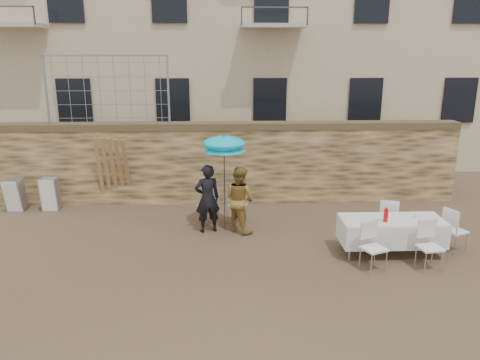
{
  "coord_description": "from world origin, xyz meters",
  "views": [
    {
      "loc": [
        0.04,
        -7.62,
        4.15
      ],
      "look_at": [
        0.4,
        2.2,
        1.4
      ],
      "focal_mm": 35.0,
      "sensor_mm": 36.0,
      "label": 1
    }
  ],
  "objects_px": {
    "soda_bottle": "(386,216)",
    "table_chair_front_left": "(374,247)",
    "woman_dress": "(240,199)",
    "table_chair_front_right": "(430,246)",
    "couple_chair_right": "(237,204)",
    "chair_stack_right": "(52,192)",
    "umbrella": "(224,146)",
    "chair_stack_left": "(18,193)",
    "banquet_table": "(392,221)",
    "table_chair_back": "(388,219)",
    "couple_chair_left": "(208,205)",
    "man_suit": "(207,199)",
    "table_chair_side": "(455,229)"
  },
  "relations": [
    {
      "from": "woman_dress",
      "to": "chair_stack_right",
      "type": "bearing_deg",
      "value": 24.4
    },
    {
      "from": "woman_dress",
      "to": "chair_stack_left",
      "type": "distance_m",
      "value": 6.15
    },
    {
      "from": "table_chair_back",
      "to": "chair_stack_left",
      "type": "bearing_deg",
      "value": 0.24
    },
    {
      "from": "man_suit",
      "to": "table_chair_front_left",
      "type": "xyz_separation_m",
      "value": [
        3.26,
        -2.14,
        -0.33
      ]
    },
    {
      "from": "woman_dress",
      "to": "table_chair_side",
      "type": "bearing_deg",
      "value": -151.62
    },
    {
      "from": "couple_chair_right",
      "to": "table_chair_front_right",
      "type": "xyz_separation_m",
      "value": [
        3.66,
        -2.69,
        0.0
      ]
    },
    {
      "from": "man_suit",
      "to": "couple_chair_left",
      "type": "xyz_separation_m",
      "value": [
        0.0,
        0.55,
        -0.33
      ]
    },
    {
      "from": "banquet_table",
      "to": "woman_dress",
      "type": "bearing_deg",
      "value": 155.95
    },
    {
      "from": "umbrella",
      "to": "chair_stack_left",
      "type": "relative_size",
      "value": 2.33
    },
    {
      "from": "couple_chair_right",
      "to": "banquet_table",
      "type": "bearing_deg",
      "value": 170.95
    },
    {
      "from": "man_suit",
      "to": "couple_chair_right",
      "type": "xyz_separation_m",
      "value": [
        0.7,
        0.55,
        -0.33
      ]
    },
    {
      "from": "table_chair_side",
      "to": "chair_stack_left",
      "type": "xyz_separation_m",
      "value": [
        -10.38,
        3.09,
        -0.02
      ]
    },
    {
      "from": "table_chair_front_right",
      "to": "soda_bottle",
      "type": "bearing_deg",
      "value": 130.63
    },
    {
      "from": "umbrella",
      "to": "couple_chair_right",
      "type": "bearing_deg",
      "value": 56.31
    },
    {
      "from": "soda_bottle",
      "to": "chair_stack_left",
      "type": "distance_m",
      "value": 9.41
    },
    {
      "from": "man_suit",
      "to": "woman_dress",
      "type": "bearing_deg",
      "value": 164.19
    },
    {
      "from": "soda_bottle",
      "to": "chair_stack_right",
      "type": "height_order",
      "value": "soda_bottle"
    },
    {
      "from": "woman_dress",
      "to": "chair_stack_left",
      "type": "relative_size",
      "value": 1.71
    },
    {
      "from": "umbrella",
      "to": "table_chair_front_left",
      "type": "xyz_separation_m",
      "value": [
        2.86,
        -2.24,
        -1.55
      ]
    },
    {
      "from": "soda_bottle",
      "to": "table_chair_back",
      "type": "relative_size",
      "value": 0.27
    },
    {
      "from": "table_chair_back",
      "to": "chair_stack_right",
      "type": "bearing_deg",
      "value": -1.27
    },
    {
      "from": "couple_chair_left",
      "to": "table_chair_back",
      "type": "height_order",
      "value": "same"
    },
    {
      "from": "banquet_table",
      "to": "table_chair_back",
      "type": "distance_m",
      "value": 0.86
    },
    {
      "from": "soda_bottle",
      "to": "couple_chair_left",
      "type": "bearing_deg",
      "value": 150.3
    },
    {
      "from": "table_chair_side",
      "to": "chair_stack_right",
      "type": "height_order",
      "value": "table_chair_side"
    },
    {
      "from": "woman_dress",
      "to": "soda_bottle",
      "type": "xyz_separation_m",
      "value": [
        2.91,
        -1.54,
        0.12
      ]
    },
    {
      "from": "couple_chair_left",
      "to": "table_chair_side",
      "type": "bearing_deg",
      "value": 123.89
    },
    {
      "from": "couple_chair_right",
      "to": "soda_bottle",
      "type": "height_order",
      "value": "soda_bottle"
    },
    {
      "from": "couple_chair_left",
      "to": "chair_stack_right",
      "type": "distance_m",
      "value": 4.4
    },
    {
      "from": "couple_chair_left",
      "to": "couple_chair_right",
      "type": "distance_m",
      "value": 0.7
    },
    {
      "from": "woman_dress",
      "to": "table_chair_front_right",
      "type": "bearing_deg",
      "value": -166.3
    },
    {
      "from": "table_chair_side",
      "to": "chair_stack_left",
      "type": "relative_size",
      "value": 1.04
    },
    {
      "from": "banquet_table",
      "to": "soda_bottle",
      "type": "distance_m",
      "value": 0.3
    },
    {
      "from": "man_suit",
      "to": "soda_bottle",
      "type": "bearing_deg",
      "value": 141.39
    },
    {
      "from": "soda_bottle",
      "to": "table_chair_front_left",
      "type": "distance_m",
      "value": 0.84
    },
    {
      "from": "couple_chair_right",
      "to": "chair_stack_right",
      "type": "distance_m",
      "value": 5.08
    },
    {
      "from": "umbrella",
      "to": "chair_stack_right",
      "type": "bearing_deg",
      "value": 159.78
    },
    {
      "from": "banquet_table",
      "to": "table_chair_front_right",
      "type": "bearing_deg",
      "value": -56.31
    },
    {
      "from": "couple_chair_right",
      "to": "banquet_table",
      "type": "distance_m",
      "value": 3.72
    },
    {
      "from": "couple_chair_right",
      "to": "chair_stack_right",
      "type": "relative_size",
      "value": 1.04
    },
    {
      "from": "woman_dress",
      "to": "chair_stack_right",
      "type": "distance_m",
      "value": 5.3
    },
    {
      "from": "table_chair_front_right",
      "to": "chair_stack_right",
      "type": "relative_size",
      "value": 1.04
    },
    {
      "from": "woman_dress",
      "to": "table_chair_back",
      "type": "xyz_separation_m",
      "value": [
        3.31,
        -0.59,
        -0.31
      ]
    },
    {
      "from": "table_chair_back",
      "to": "chair_stack_left",
      "type": "height_order",
      "value": "table_chair_back"
    },
    {
      "from": "couple_chair_left",
      "to": "table_chair_front_right",
      "type": "height_order",
      "value": "same"
    },
    {
      "from": "couple_chair_right",
      "to": "chair_stack_right",
      "type": "xyz_separation_m",
      "value": [
        -4.92,
        1.25,
        -0.02
      ]
    },
    {
      "from": "couple_chair_left",
      "to": "banquet_table",
      "type": "height_order",
      "value": "couple_chair_left"
    },
    {
      "from": "soda_bottle",
      "to": "chair_stack_right",
      "type": "distance_m",
      "value": 8.58
    },
    {
      "from": "umbrella",
      "to": "chair_stack_left",
      "type": "bearing_deg",
      "value": 162.86
    },
    {
      "from": "soda_bottle",
      "to": "woman_dress",
      "type": "bearing_deg",
      "value": 152.15
    }
  ]
}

